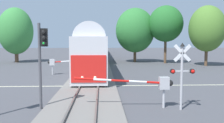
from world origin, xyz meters
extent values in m
plane|color=#47474C|center=(0.00, 0.00, 0.00)|extent=(220.00, 220.00, 0.00)
cube|color=beige|center=(0.00, 0.00, 0.00)|extent=(44.00, 0.20, 0.01)
cube|color=slate|center=(0.00, 0.00, 0.09)|extent=(4.40, 80.00, 0.18)
cube|color=#56514C|center=(-0.72, 0.00, 0.25)|extent=(0.10, 80.00, 0.14)
cube|color=#56514C|center=(0.72, 0.00, 0.25)|extent=(0.10, 80.00, 0.14)
cube|color=silver|center=(0.00, 6.77, 2.27)|extent=(3.00, 17.05, 3.90)
cube|color=red|center=(0.00, -1.77, 1.69)|extent=(2.76, 0.08, 2.15)
cylinder|color=silver|center=(0.00, 6.77, 4.10)|extent=(2.76, 15.34, 2.76)
sphere|color=#F4F2CC|center=(-0.50, -1.78, 1.00)|extent=(0.24, 0.24, 0.24)
sphere|color=#F4F2CC|center=(0.50, -1.78, 1.00)|extent=(0.24, 0.24, 0.24)
cube|color=silver|center=(0.00, 27.91, 2.62)|extent=(3.00, 23.42, 4.60)
cube|color=black|center=(1.51, 27.91, 2.92)|extent=(0.04, 21.08, 0.90)
cube|color=gold|center=(1.52, 27.91, 1.47)|extent=(0.04, 21.54, 0.36)
cube|color=silver|center=(0.00, 52.23, 2.62)|extent=(3.00, 23.42, 4.60)
cube|color=black|center=(1.51, 52.23, 2.92)|extent=(0.04, 21.08, 0.90)
cube|color=gold|center=(1.52, 52.23, 1.47)|extent=(0.04, 21.54, 0.36)
cylinder|color=#B7B7BC|center=(4.61, -6.84, 0.55)|extent=(0.14, 0.14, 1.10)
cube|color=#B7B7BC|center=(4.61, -6.84, 1.45)|extent=(0.56, 0.40, 0.70)
sphere|color=black|center=(4.96, -6.84, 1.45)|extent=(0.36, 0.36, 0.36)
cylinder|color=red|center=(4.10, -6.84, 1.48)|extent=(1.02, 0.12, 0.18)
cylinder|color=white|center=(3.08, -6.84, 1.54)|extent=(1.02, 0.12, 0.18)
cylinder|color=red|center=(2.07, -6.84, 1.60)|extent=(1.02, 0.12, 0.18)
cylinder|color=white|center=(1.06, -6.84, 1.67)|extent=(1.02, 0.12, 0.18)
cylinder|color=red|center=(0.04, -6.84, 1.73)|extent=(1.02, 0.12, 0.18)
sphere|color=red|center=(-0.46, -6.84, 1.76)|extent=(0.14, 0.14, 0.14)
cylinder|color=#B2B2B7|center=(5.47, -7.27, 1.77)|extent=(0.14, 0.14, 3.55)
cube|color=white|center=(5.47, -7.29, 3.20)|extent=(0.98, 0.05, 0.98)
cube|color=white|center=(5.47, -7.29, 3.20)|extent=(0.98, 0.05, 0.98)
cube|color=#B2B2B7|center=(5.47, -7.27, 2.20)|extent=(1.10, 0.08, 0.08)
cylinder|color=black|center=(4.92, -7.37, 2.20)|extent=(0.26, 0.18, 0.26)
cylinder|color=black|center=(6.02, -7.37, 2.20)|extent=(0.26, 0.18, 0.26)
sphere|color=red|center=(4.92, -7.47, 2.20)|extent=(0.20, 0.20, 0.20)
sphere|color=red|center=(6.02, -7.47, 2.20)|extent=(0.20, 0.20, 0.20)
cone|color=black|center=(5.47, -7.27, 3.67)|extent=(0.28, 0.28, 0.22)
cylinder|color=#B7B7BC|center=(-4.61, 6.84, 0.55)|extent=(0.14, 0.14, 1.10)
cube|color=#B7B7BC|center=(-4.61, 6.84, 1.45)|extent=(0.56, 0.40, 0.70)
sphere|color=black|center=(-4.96, 6.84, 1.45)|extent=(0.36, 0.36, 0.36)
cylinder|color=red|center=(-4.12, 6.84, 1.48)|extent=(0.98, 0.12, 0.18)
cylinder|color=white|center=(-3.14, 6.84, 1.54)|extent=(0.98, 0.12, 0.18)
cylinder|color=red|center=(-2.16, 6.84, 1.60)|extent=(0.98, 0.12, 0.18)
cylinder|color=white|center=(-1.19, 6.84, 1.66)|extent=(0.98, 0.12, 0.18)
cylinder|color=red|center=(-0.21, 6.84, 1.72)|extent=(0.98, 0.12, 0.18)
sphere|color=red|center=(0.28, 6.84, 1.75)|extent=(0.14, 0.14, 0.14)
cylinder|color=#4C4C51|center=(-2.44, -6.79, 2.43)|extent=(0.16, 0.16, 4.86)
cube|color=black|center=(-2.16, -6.79, 4.06)|extent=(0.34, 0.26, 1.00)
sphere|color=#262626|center=(-2.16, -6.94, 4.38)|extent=(0.20, 0.20, 0.20)
cylinder|color=black|center=(-2.16, -6.97, 4.38)|extent=(0.24, 0.10, 0.24)
sphere|color=#262626|center=(-2.16, -6.94, 4.06)|extent=(0.20, 0.20, 0.20)
cylinder|color=black|center=(-2.16, -6.97, 4.06)|extent=(0.24, 0.10, 0.24)
sphere|color=green|center=(-2.16, -6.94, 3.74)|extent=(0.20, 0.20, 0.20)
cylinder|color=black|center=(-2.16, -6.97, 3.74)|extent=(0.24, 0.10, 0.24)
cylinder|color=brown|center=(-14.29, 22.86, 1.25)|extent=(0.64, 0.64, 2.51)
ellipsoid|color=#38843D|center=(-14.29, 22.86, 5.61)|extent=(6.03, 6.03, 8.28)
cylinder|color=brown|center=(11.95, 20.09, 2.23)|extent=(0.44, 0.44, 4.46)
ellipsoid|color=#236628|center=(11.95, 20.09, 6.77)|extent=(5.84, 5.84, 6.17)
cylinder|color=brown|center=(17.14, 15.63, 1.54)|extent=(0.45, 0.45, 3.08)
ellipsoid|color=#4C7A2D|center=(17.14, 15.63, 5.73)|extent=(5.48, 5.48, 7.06)
cylinder|color=brown|center=(7.04, 22.55, 1.38)|extent=(0.51, 0.51, 2.76)
ellipsoid|color=#2D7533|center=(7.04, 22.55, 5.76)|extent=(6.99, 6.99, 7.98)
camera|label=1|loc=(1.04, -20.09, 3.88)|focal=37.82mm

